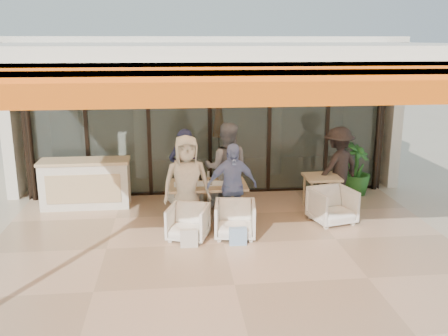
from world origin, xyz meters
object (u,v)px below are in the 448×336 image
object	(u,v)px
host_counter	(86,183)
standing_woman	(338,167)
dining_table	(207,186)
chair_far_right	(224,187)
chair_far_left	(185,191)
diner_periwinkle	(232,186)
diner_cream	(187,183)
side_chair	(332,204)
potted_palm	(356,169)
chair_near_left	(188,221)
diner_grey	(227,168)
side_table	(322,181)
diner_navy	(185,172)
chair_near_right	(235,218)

from	to	relation	value
host_counter	standing_woman	size ratio (longest dim) A/B	1.08
dining_table	chair_far_right	distance (m)	1.08
chair_far_left	chair_far_right	world-z (taller)	chair_far_right
chair_far_left	host_counter	bearing A→B (deg)	-22.83
chair_far_right	diner_periwinkle	world-z (taller)	diner_periwinkle
diner_cream	diner_periwinkle	xyz separation A→B (m)	(0.84, 0.00, -0.08)
dining_table	standing_woman	bearing A→B (deg)	12.02
side_chair	potted_palm	distance (m)	2.05
standing_woman	host_counter	bearing A→B (deg)	-34.17
chair_far_right	diner_periwinkle	xyz separation A→B (m)	(0.00, -1.40, 0.45)
dining_table	diner_cream	size ratio (longest dim) A/B	0.84
chair_near_left	diner_grey	bearing A→B (deg)	76.15
dining_table	side_table	distance (m)	2.41
diner_periwinkle	chair_far_left	bearing A→B (deg)	114.05
chair_far_right	diner_navy	xyz separation A→B (m)	(-0.84, -0.50, 0.51)
chair_far_right	side_table	bearing A→B (deg)	166.69
diner_grey	side_table	world-z (taller)	diner_grey
chair_near_right	diner_grey	bearing A→B (deg)	97.32
dining_table	diner_navy	distance (m)	0.64
chair_far_right	side_table	distance (m)	2.07
chair_far_right	host_counter	bearing A→B (deg)	3.21
diner_navy	diner_grey	xyz separation A→B (m)	(0.84, -0.00, 0.05)
chair_far_left	chair_near_left	world-z (taller)	chair_near_left
host_counter	standing_woman	distance (m)	5.33
dining_table	diner_periwinkle	world-z (taller)	diner_periwinkle
diner_grey	side_chair	bearing A→B (deg)	164.72
chair_near_right	dining_table	bearing A→B (deg)	121.43
host_counter	diner_cream	distance (m)	2.57
potted_palm	chair_near_right	bearing A→B (deg)	-143.83
diner_navy	dining_table	bearing A→B (deg)	139.98
host_counter	chair_far_left	world-z (taller)	host_counter
dining_table	chair_near_left	world-z (taller)	dining_table
host_counter	dining_table	xyz separation A→B (m)	(2.49, -1.01, 0.15)
side_chair	diner_navy	bearing A→B (deg)	148.29
dining_table	standing_woman	world-z (taller)	standing_woman
chair_far_right	side_table	size ratio (longest dim) A/B	0.99
chair_near_left	diner_grey	world-z (taller)	diner_grey
chair_near_left	potted_palm	world-z (taller)	potted_palm
chair_far_left	side_table	xyz separation A→B (m)	(2.80, -0.63, 0.33)
chair_far_right	chair_near_left	distance (m)	2.08
diner_navy	side_table	bearing A→B (deg)	-175.55
standing_woman	chair_near_right	bearing A→B (deg)	3.34
chair_near_right	side_table	world-z (taller)	side_table
diner_cream	standing_woman	bearing A→B (deg)	11.56
dining_table	chair_far_left	size ratio (longest dim) A/B	2.44
chair_far_left	diner_periwinkle	size ratio (longest dim) A/B	0.38
chair_far_right	diner_navy	size ratio (longest dim) A/B	0.42
diner_navy	standing_woman	distance (m)	3.23
diner_grey	diner_periwinkle	xyz separation A→B (m)	(-0.00, -0.90, -0.12)
host_counter	potted_palm	distance (m)	5.98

